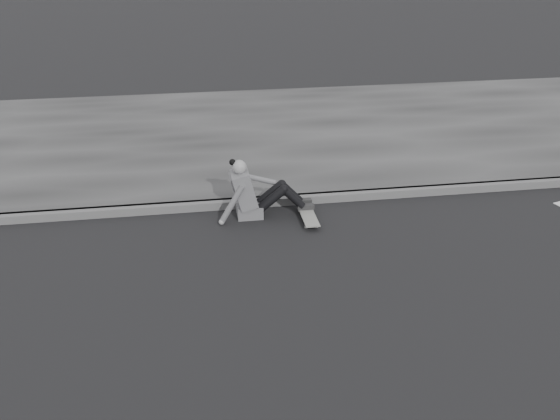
# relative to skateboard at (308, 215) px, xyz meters

# --- Properties ---
(ground) EXTENTS (80.00, 80.00, 0.00)m
(ground) POSITION_rel_skateboard_xyz_m (0.64, -2.01, -0.07)
(ground) COLOR black
(ground) RESTS_ON ground
(curb) EXTENTS (24.00, 0.16, 0.12)m
(curb) POSITION_rel_skateboard_xyz_m (0.64, 0.57, -0.01)
(curb) COLOR #535353
(curb) RESTS_ON ground
(sidewalk) EXTENTS (24.00, 6.00, 0.12)m
(sidewalk) POSITION_rel_skateboard_xyz_m (0.64, 3.59, -0.01)
(sidewalk) COLOR #333333
(sidewalk) RESTS_ON ground
(skateboard) EXTENTS (0.20, 0.78, 0.09)m
(skateboard) POSITION_rel_skateboard_xyz_m (0.00, 0.00, 0.00)
(skateboard) COLOR #9B9B96
(skateboard) RESTS_ON ground
(seated_woman) EXTENTS (1.38, 0.46, 0.88)m
(seated_woman) POSITION_rel_skateboard_xyz_m (-0.73, 0.25, 0.29)
(seated_woman) COLOR #59595C
(seated_woman) RESTS_ON ground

